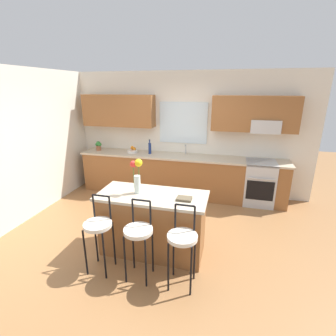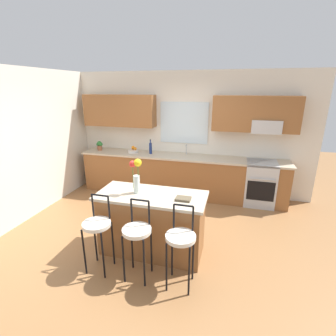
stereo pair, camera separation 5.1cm
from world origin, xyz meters
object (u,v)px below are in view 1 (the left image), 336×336
(bar_stool_middle, at_px, (139,234))
(bottle_olive_oil, at_px, (150,148))
(flower_vase, at_px, (137,174))
(oven_range, at_px, (259,183))
(cookbook, at_px, (184,199))
(bar_stool_far, at_px, (182,240))
(kitchen_island, at_px, (153,223))
(fruit_bowl_oranges, at_px, (133,151))
(bar_stool_near, at_px, (98,228))
(potted_plant_small, at_px, (99,145))

(bar_stool_middle, xyz_separation_m, bottle_olive_oil, (-0.74, 2.69, 0.42))
(bar_stool_middle, xyz_separation_m, flower_vase, (-0.22, 0.56, 0.57))
(oven_range, distance_m, cookbook, 2.51)
(flower_vase, height_order, cookbook, flower_vase)
(bar_stool_far, bearing_deg, kitchen_island, 134.49)
(flower_vase, height_order, fruit_bowl_oranges, flower_vase)
(bar_stool_near, relative_size, fruit_bowl_oranges, 4.34)
(kitchen_island, distance_m, bar_stool_near, 0.80)
(bar_stool_middle, bearing_deg, oven_range, 58.27)
(bar_stool_far, xyz_separation_m, flower_vase, (-0.77, 0.56, 0.57))
(oven_range, distance_m, flower_vase, 2.91)
(bar_stool_far, distance_m, bottle_olive_oil, 3.02)
(kitchen_island, xyz_separation_m, bar_stool_far, (0.55, -0.56, 0.17))
(kitchen_island, distance_m, bottle_olive_oil, 2.33)
(fruit_bowl_oranges, bearing_deg, bar_stool_far, -57.58)
(kitchen_island, height_order, bar_stool_far, bar_stool_far)
(kitchen_island, distance_m, bar_stool_far, 0.80)
(bottle_olive_oil, xyz_separation_m, potted_plant_small, (-1.28, -0.00, -0.01))
(bar_stool_far, distance_m, potted_plant_small, 3.75)
(cookbook, distance_m, potted_plant_small, 3.32)
(bottle_olive_oil, bearing_deg, bar_stool_middle, -74.62)
(cookbook, xyz_separation_m, fruit_bowl_oranges, (-1.63, 2.19, 0.03))
(oven_range, bearing_deg, bar_stool_near, -129.50)
(bar_stool_near, bearing_deg, fruit_bowl_oranges, 102.81)
(kitchen_island, height_order, bar_stool_near, bar_stool_near)
(flower_vase, bearing_deg, oven_range, 48.52)
(cookbook, bearing_deg, bar_stool_far, -80.87)
(flower_vase, relative_size, fruit_bowl_oranges, 2.10)
(kitchen_island, xyz_separation_m, flower_vase, (-0.22, -0.00, 0.74))
(bar_stool_far, relative_size, potted_plant_small, 4.71)
(flower_vase, bearing_deg, kitchen_island, 0.22)
(fruit_bowl_oranges, bearing_deg, bottle_olive_oil, -0.47)
(oven_range, height_order, flower_vase, flower_vase)
(kitchen_island, bearing_deg, potted_plant_small, 133.49)
(bar_stool_near, bearing_deg, bar_stool_middle, 0.00)
(fruit_bowl_oranges, bearing_deg, cookbook, -53.35)
(bar_stool_far, xyz_separation_m, bottle_olive_oil, (-1.29, 2.69, 0.42))
(bar_stool_middle, relative_size, flower_vase, 2.06)
(bar_stool_middle, relative_size, bottle_olive_oil, 3.18)
(bar_stool_middle, relative_size, potted_plant_small, 4.71)
(bar_stool_near, distance_m, potted_plant_small, 3.10)
(bar_stool_middle, bearing_deg, kitchen_island, 90.00)
(bottle_olive_oil, bearing_deg, flower_vase, -76.16)
(bar_stool_near, distance_m, bar_stool_far, 1.10)
(kitchen_island, xyz_separation_m, bottle_olive_oil, (-0.74, 2.13, 0.59))
(kitchen_island, bearing_deg, bottle_olive_oil, 109.15)
(kitchen_island, xyz_separation_m, bar_stool_near, (-0.55, -0.56, 0.17))
(bar_stool_near, height_order, flower_vase, flower_vase)
(bar_stool_near, bearing_deg, cookbook, 26.26)
(bar_stool_far, relative_size, flower_vase, 2.06)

